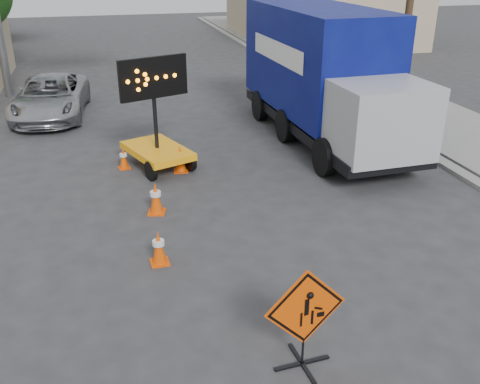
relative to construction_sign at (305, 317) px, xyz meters
name	(u,v)px	position (x,y,z in m)	size (l,w,h in m)	color
ground	(278,319)	(-0.01, 1.18, -0.92)	(100.00, 100.00, 0.00)	#2D2D30
curb_right	(323,91)	(7.19, 16.18, -0.86)	(0.40, 60.00, 0.12)	gray
sidewalk_right	(369,88)	(9.49, 16.18, -0.84)	(4.00, 60.00, 0.15)	gray
building_right_far	(318,6)	(12.99, 31.18, 1.38)	(10.00, 14.00, 4.60)	tan
construction_sign	(305,317)	(0.00, 0.00, 0.00)	(1.31, 0.93, 1.74)	black
arrow_board	(157,144)	(-1.16, 8.96, -0.20)	(2.09, 2.63, 3.26)	#FFA30E
pickup_truck	(51,97)	(-4.48, 15.42, -0.16)	(2.52, 5.47, 1.52)	#AEB0B5
box_truck	(323,82)	(4.56, 10.22, 1.02)	(3.10, 9.08, 4.28)	black
cone_a	(159,247)	(-1.79, 3.56, -0.54)	(0.40, 0.40, 0.75)	#E94904
cone_b	(156,198)	(-1.57, 5.91, -0.51)	(0.51, 0.51, 0.82)	#E94904
cone_c	(180,158)	(-0.56, 8.46, -0.51)	(0.47, 0.47, 0.81)	#E94904
cone_d	(123,158)	(-2.15, 9.12, -0.59)	(0.40, 0.40, 0.66)	#E94904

